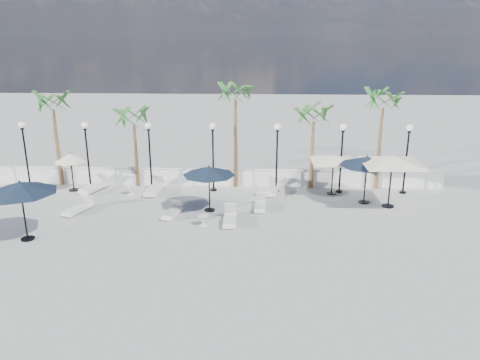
{
  "coord_description": "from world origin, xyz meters",
  "views": [
    {
      "loc": [
        2.49,
        -18.31,
        8.45
      ],
      "look_at": [
        1.59,
        3.76,
        1.5
      ],
      "focal_mm": 35.0,
      "sensor_mm": 36.0,
      "label": 1
    }
  ],
  "objects_px": {
    "lounger_2": "(95,186)",
    "parasol_navy_mid": "(209,171)",
    "lounger_5": "(230,218)",
    "lounger_1": "(155,188)",
    "parasol_cream_sq_a": "(393,156)",
    "parasol_cream_sq_b": "(334,156)",
    "lounger_3": "(260,205)",
    "lounger_0": "(78,208)",
    "lounger_4": "(172,212)",
    "parasol_navy_right": "(367,161)",
    "parasol_navy_left": "(20,188)",
    "parasol_cream_small": "(70,158)",
    "lounger_6": "(272,189)"
  },
  "relations": [
    {
      "from": "lounger_1",
      "to": "parasol_navy_right",
      "type": "distance_m",
      "value": 11.47
    },
    {
      "from": "lounger_0",
      "to": "parasol_navy_left",
      "type": "xyz_separation_m",
      "value": [
        -0.99,
        -3.23,
        2.11
      ]
    },
    {
      "from": "lounger_5",
      "to": "parasol_cream_sq_b",
      "type": "relative_size",
      "value": 0.39
    },
    {
      "from": "parasol_navy_right",
      "to": "parasol_cream_small",
      "type": "distance_m",
      "value": 15.94
    },
    {
      "from": "lounger_0",
      "to": "lounger_6",
      "type": "relative_size",
      "value": 0.93
    },
    {
      "from": "lounger_1",
      "to": "parasol_cream_small",
      "type": "distance_m",
      "value": 4.91
    },
    {
      "from": "lounger_3",
      "to": "parasol_cream_sq_b",
      "type": "relative_size",
      "value": 0.36
    },
    {
      "from": "lounger_0",
      "to": "parasol_navy_mid",
      "type": "distance_m",
      "value": 6.75
    },
    {
      "from": "lounger_5",
      "to": "parasol_navy_right",
      "type": "distance_m",
      "value": 7.71
    },
    {
      "from": "parasol_navy_mid",
      "to": "parasol_cream_sq_a",
      "type": "height_order",
      "value": "parasol_cream_sq_a"
    },
    {
      "from": "lounger_2",
      "to": "lounger_4",
      "type": "relative_size",
      "value": 1.24
    },
    {
      "from": "lounger_4",
      "to": "parasol_cream_small",
      "type": "relative_size",
      "value": 0.78
    },
    {
      "from": "parasol_navy_right",
      "to": "lounger_6",
      "type": "bearing_deg",
      "value": 163.71
    },
    {
      "from": "lounger_6",
      "to": "parasol_navy_right",
      "type": "distance_m",
      "value": 5.32
    },
    {
      "from": "parasol_cream_sq_b",
      "to": "parasol_cream_small",
      "type": "distance_m",
      "value": 14.4
    },
    {
      "from": "parasol_navy_right",
      "to": "parasol_cream_sq_b",
      "type": "relative_size",
      "value": 0.61
    },
    {
      "from": "lounger_1",
      "to": "parasol_navy_mid",
      "type": "height_order",
      "value": "parasol_navy_mid"
    },
    {
      "from": "parasol_navy_mid",
      "to": "parasol_navy_right",
      "type": "relative_size",
      "value": 0.92
    },
    {
      "from": "lounger_2",
      "to": "lounger_5",
      "type": "bearing_deg",
      "value": -8.59
    },
    {
      "from": "lounger_3",
      "to": "lounger_4",
      "type": "xyz_separation_m",
      "value": [
        -4.25,
        -1.12,
        -0.0
      ]
    },
    {
      "from": "parasol_cream_sq_a",
      "to": "parasol_cream_small",
      "type": "relative_size",
      "value": 2.67
    },
    {
      "from": "parasol_navy_left",
      "to": "lounger_4",
      "type": "bearing_deg",
      "value": 27.27
    },
    {
      "from": "lounger_4",
      "to": "parasol_cream_small",
      "type": "height_order",
      "value": "parasol_cream_small"
    },
    {
      "from": "lounger_3",
      "to": "lounger_0",
      "type": "bearing_deg",
      "value": -172.78
    },
    {
      "from": "lounger_0",
      "to": "lounger_3",
      "type": "bearing_deg",
      "value": 24.46
    },
    {
      "from": "lounger_4",
      "to": "parasol_navy_right",
      "type": "distance_m",
      "value": 10.12
    },
    {
      "from": "lounger_2",
      "to": "parasol_cream_sq_b",
      "type": "height_order",
      "value": "parasol_cream_sq_b"
    },
    {
      "from": "lounger_4",
      "to": "lounger_5",
      "type": "bearing_deg",
      "value": -5.08
    },
    {
      "from": "lounger_6",
      "to": "parasol_cream_sq_a",
      "type": "xyz_separation_m",
      "value": [
        5.85,
        -1.91,
        2.42
      ]
    },
    {
      "from": "lounger_1",
      "to": "parasol_cream_sq_a",
      "type": "xyz_separation_m",
      "value": [
        12.36,
        -1.66,
        2.4
      ]
    },
    {
      "from": "lounger_0",
      "to": "parasol_navy_right",
      "type": "height_order",
      "value": "parasol_navy_right"
    },
    {
      "from": "lounger_1",
      "to": "parasol_navy_mid",
      "type": "bearing_deg",
      "value": -33.06
    },
    {
      "from": "parasol_navy_mid",
      "to": "parasol_cream_sq_a",
      "type": "bearing_deg",
      "value": 5.8
    },
    {
      "from": "lounger_5",
      "to": "parasol_cream_small",
      "type": "bearing_deg",
      "value": 153.09
    },
    {
      "from": "lounger_3",
      "to": "parasol_navy_left",
      "type": "height_order",
      "value": "parasol_navy_left"
    },
    {
      "from": "lounger_6",
      "to": "parasol_cream_small",
      "type": "relative_size",
      "value": 0.91
    },
    {
      "from": "lounger_0",
      "to": "lounger_4",
      "type": "height_order",
      "value": "lounger_0"
    },
    {
      "from": "lounger_1",
      "to": "lounger_3",
      "type": "relative_size",
      "value": 1.23
    },
    {
      "from": "lounger_2",
      "to": "lounger_5",
      "type": "height_order",
      "value": "lounger_2"
    },
    {
      "from": "lounger_5",
      "to": "parasol_navy_left",
      "type": "xyz_separation_m",
      "value": [
        -8.56,
        -2.17,
        2.1
      ]
    },
    {
      "from": "lounger_4",
      "to": "parasol_navy_left",
      "type": "height_order",
      "value": "parasol_navy_left"
    },
    {
      "from": "lounger_0",
      "to": "lounger_5",
      "type": "bearing_deg",
      "value": 11.2
    },
    {
      "from": "lounger_5",
      "to": "parasol_navy_mid",
      "type": "distance_m",
      "value": 2.63
    },
    {
      "from": "lounger_1",
      "to": "lounger_4",
      "type": "bearing_deg",
      "value": -60.01
    },
    {
      "from": "parasol_cream_sq_a",
      "to": "parasol_cream_sq_b",
      "type": "distance_m",
      "value": 3.24
    },
    {
      "from": "lounger_2",
      "to": "parasol_navy_mid",
      "type": "xyz_separation_m",
      "value": [
        6.77,
        -2.83,
        1.8
      ]
    },
    {
      "from": "lounger_0",
      "to": "parasol_cream_sq_b",
      "type": "bearing_deg",
      "value": 33.47
    },
    {
      "from": "parasol_navy_right",
      "to": "parasol_cream_small",
      "type": "bearing_deg",
      "value": 175.09
    },
    {
      "from": "lounger_1",
      "to": "parasol_cream_small",
      "type": "bearing_deg",
      "value": -178.09
    },
    {
      "from": "lounger_3",
      "to": "parasol_cream_small",
      "type": "height_order",
      "value": "parasol_cream_small"
    }
  ]
}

